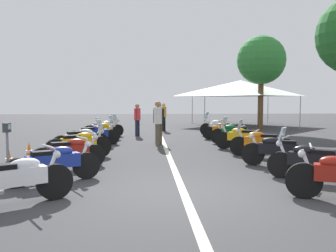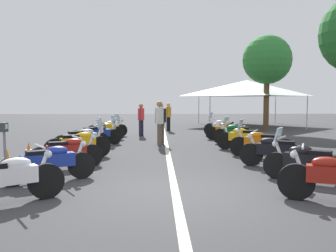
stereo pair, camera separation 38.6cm
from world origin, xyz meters
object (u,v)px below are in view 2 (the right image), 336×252
Objects in this scene: motorcycle_left_row_3 at (79,144)px; motorcycle_left_row_7 at (108,128)px; motorcycle_right_row_5 at (237,134)px; motorcycle_right_row_4 at (244,138)px; traffic_cone_1 at (7,161)px; bystander_0 at (160,120)px; motorcycle_left_row_1 at (49,162)px; event_tent at (247,88)px; bystander_2 at (141,117)px; motorcycle_left_row_5 at (96,134)px; roadside_tree_0 at (267,60)px; motorcycle_left_row_6 at (104,131)px; motorcycle_left_row_0 at (6,179)px; motorcycle_right_row_7 at (223,127)px; motorcycle_left_row_2 at (67,152)px; motorcycle_right_row_1 at (307,162)px; motorcycle_right_row_2 at (276,151)px; motorcycle_left_row_4 at (83,139)px; parking_meter at (4,139)px; traffic_cone_0 at (29,152)px; bystander_4 at (161,120)px; motorcycle_right_row_6 at (228,130)px; bystander_3 at (168,115)px; motorcycle_right_row_3 at (261,143)px; motorcycle_right_row_0 at (336,177)px.

motorcycle_left_row_3 is 1.01× the size of motorcycle_left_row_7.
motorcycle_right_row_4 is at bearing 110.93° from motorcycle_right_row_5.
traffic_cone_1 is 0.34× the size of bystander_0.
motorcycle_left_row_1 is 0.28× the size of event_tent.
motorcycle_left_row_3 is 1.17× the size of bystander_2.
motorcycle_left_row_5 is 11.53m from roadside_tree_0.
motorcycle_left_row_3 is at bearing -126.55° from motorcycle_left_row_6.
traffic_cone_1 is at bearing 78.91° from motorcycle_left_row_0.
motorcycle_right_row_4 is at bearing 10.53° from motorcycle_left_row_1.
motorcycle_right_row_7 is 1.17× the size of bystander_2.
motorcycle_left_row_5 is at bearing -117.30° from motorcycle_left_row_7.
motorcycle_right_row_1 is at bearing -42.71° from motorcycle_left_row_2.
motorcycle_right_row_2 is 12.38m from roadside_tree_0.
motorcycle_left_row_4 is 1.40× the size of parking_meter.
traffic_cone_1 is (1.18, 1.42, -0.16)m from motorcycle_left_row_1.
motorcycle_left_row_1 is 1.85m from traffic_cone_1.
traffic_cone_0 is (-3.93, 1.32, -0.17)m from motorcycle_left_row_5.
bystander_4 reaches higher than motorcycle_right_row_5.
motorcycle_right_row_7 is 8.22m from event_tent.
motorcycle_right_row_2 reaches higher than motorcycle_right_row_6.
motorcycle_right_row_6 is at bearing 161.32° from event_tent.
motorcycle_right_row_6 is 1.19× the size of bystander_4.
bystander_2 reaches higher than motorcycle_right_row_4.
bystander_3 is (6.95, -0.55, -0.08)m from bystander_0.
motorcycle_left_row_2 reaches higher than traffic_cone_0.
motorcycle_right_row_3 is (-6.44, -5.76, 0.02)m from motorcycle_left_row_7.
motorcycle_right_row_7 is (3.30, -0.04, 0.01)m from motorcycle_right_row_5.
motorcycle_left_row_2 is at bearing -116.89° from motorcycle_left_row_7.
parking_meter is at bearing -125.52° from motorcycle_left_row_5.
event_tent is (10.64, -3.02, 2.19)m from motorcycle_right_row_5.
motorcycle_left_row_1 is at bearing 74.60° from motorcycle_right_row_5.
bystander_0 reaches higher than motorcycle_right_row_2.
motorcycle_right_row_0 is 8.63m from bystander_0.
motorcycle_right_row_0 is 11.66m from motorcycle_right_row_7.
motorcycle_left_row_3 is 1.16× the size of bystander_3.
motorcycle_right_row_1 is 13.61m from bystander_3.
motorcycle_left_row_4 is 9.01m from bystander_3.
motorcycle_left_row_3 is 3.13× the size of traffic_cone_1.
motorcycle_right_row_7 is at bearing 100.38° from bystander_4.
motorcycle_left_row_3 is at bearing -66.37° from traffic_cone_0.
motorcycle_left_row_3 is 4.41m from bystander_4.
roadside_tree_0 reaches higher than bystander_4.
motorcycle_left_row_2 is at bearing -9.12° from motorcycle_right_row_0.
bystander_4 reaches higher than motorcycle_left_row_3.
motorcycle_left_row_2 is 1.11× the size of bystander_3.
bystander_0 reaches higher than motorcycle_right_row_5.
motorcycle_right_row_7 is at bearing 8.61° from motorcycle_left_row_4.
bystander_4 reaches higher than traffic_cone_1.
motorcycle_right_row_0 reaches higher than motorcycle_left_row_7.
motorcycle_left_row_0 is at bearing -165.09° from traffic_cone_0.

